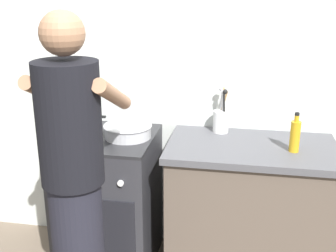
{
  "coord_description": "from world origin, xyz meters",
  "views": [
    {
      "loc": [
        0.47,
        -2.22,
        1.79
      ],
      "look_at": [
        0.05,
        0.12,
        1.0
      ],
      "focal_mm": 44.97,
      "sensor_mm": 36.0,
      "label": 1
    }
  ],
  "objects": [
    {
      "name": "back_wall",
      "position": [
        0.2,
        0.5,
        1.25
      ],
      "size": [
        3.2,
        0.1,
        2.5
      ],
      "color": "silver",
      "rests_on": "ground"
    },
    {
      "name": "utensil_crock",
      "position": [
        0.35,
        0.36,
        0.99
      ],
      "size": [
        0.1,
        0.1,
        0.3
      ],
      "color": "silver",
      "rests_on": "countertop"
    },
    {
      "name": "mixing_bowl",
      "position": [
        -0.21,
        0.16,
        0.95
      ],
      "size": [
        0.3,
        0.3,
        0.08
      ],
      "color": "#B7B7BC",
      "rests_on": "stove_range"
    },
    {
      "name": "oil_bottle",
      "position": [
        0.78,
        0.09,
        1.0
      ],
      "size": [
        0.06,
        0.06,
        0.23
      ],
      "color": "gold",
      "rests_on": "countertop"
    },
    {
      "name": "person",
      "position": [
        -0.3,
        -0.49,
        0.86
      ],
      "size": [
        0.41,
        0.5,
        1.7
      ],
      "color": "black",
      "rests_on": "ground"
    },
    {
      "name": "countertop",
      "position": [
        0.55,
        0.15,
        0.45
      ],
      "size": [
        1.0,
        0.6,
        0.9
      ],
      "color": "brown",
      "rests_on": "ground"
    },
    {
      "name": "pot",
      "position": [
        -0.49,
        0.17,
        0.96
      ],
      "size": [
        0.27,
        0.21,
        0.12
      ],
      "color": "#38383D",
      "rests_on": "stove_range"
    },
    {
      "name": "stove_range",
      "position": [
        -0.35,
        0.15,
        0.45
      ],
      "size": [
        0.6,
        0.62,
        0.9
      ],
      "color": "#2D2D33",
      "rests_on": "ground"
    }
  ]
}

